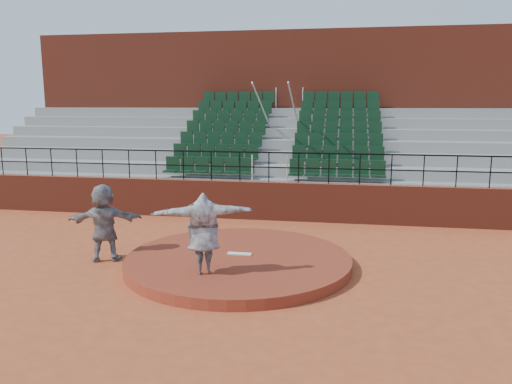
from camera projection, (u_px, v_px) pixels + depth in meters
ground at (238, 266)px, 12.23m from camera, size 90.00×90.00×0.00m
pitchers_mound at (238, 261)px, 12.21m from camera, size 5.50×5.50×0.25m
pitching_rubber at (240, 254)px, 12.33m from camera, size 0.60×0.15×0.03m
boundary_wall at (269, 201)px, 16.96m from camera, size 24.00×0.30×1.30m
wall_railing at (269, 161)px, 16.71m from camera, size 24.04×0.05×1.03m
seating_deck at (282, 165)px, 20.35m from camera, size 24.00×5.97×4.63m
press_box_facade at (293, 111)px, 23.81m from camera, size 24.00×3.00×7.10m
pitcher at (203, 233)px, 10.84m from camera, size 2.29×1.32×1.80m
fielder at (104, 222)px, 12.50m from camera, size 1.92×1.09×1.97m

